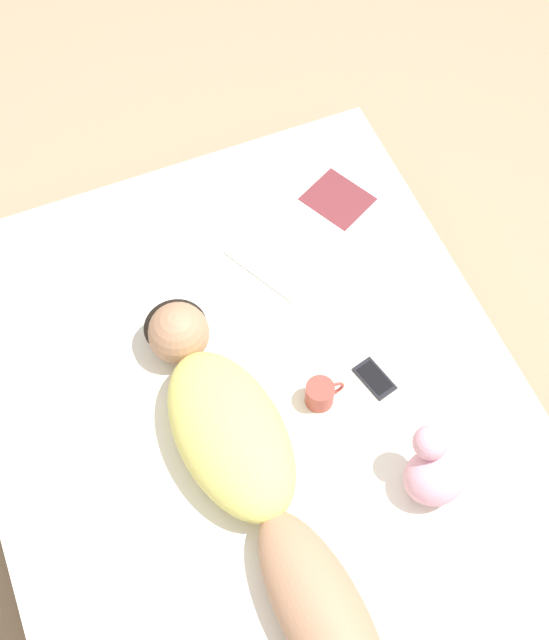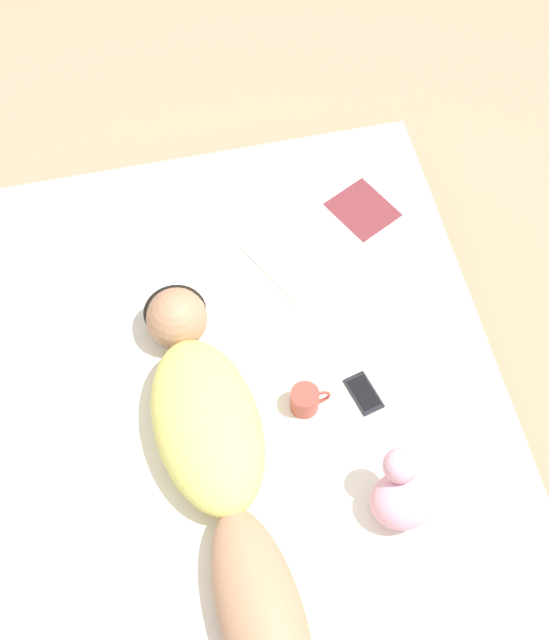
% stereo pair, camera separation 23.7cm
% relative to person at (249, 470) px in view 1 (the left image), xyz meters
% --- Properties ---
extents(ground_plane, '(12.00, 12.00, 0.00)m').
position_rel_person_xyz_m(ground_plane, '(0.10, 0.13, -0.58)').
color(ground_plane, '#9E8466').
extents(bed, '(1.65, 2.15, 0.49)m').
position_rel_person_xyz_m(bed, '(0.10, 0.13, -0.34)').
color(bed, brown).
rests_on(bed, ground_plane).
extents(person, '(0.35, 1.33, 0.19)m').
position_rel_person_xyz_m(person, '(0.00, 0.00, 0.00)').
color(person, '#A37556').
rests_on(person, bed).
extents(open_magazine, '(0.63, 0.51, 0.01)m').
position_rel_person_xyz_m(open_magazine, '(0.53, 0.76, -0.08)').
color(open_magazine, silver).
rests_on(open_magazine, bed).
extents(coffee_mug, '(0.12, 0.09, 0.09)m').
position_rel_person_xyz_m(coffee_mug, '(0.29, 0.15, -0.04)').
color(coffee_mug, '#993D33').
rests_on(coffee_mug, bed).
extents(cell_phone, '(0.10, 0.15, 0.01)m').
position_rel_person_xyz_m(cell_phone, '(0.47, 0.15, -0.08)').
color(cell_phone, black).
rests_on(cell_phone, bed).
extents(plush_toy, '(0.18, 0.19, 0.23)m').
position_rel_person_xyz_m(plush_toy, '(0.47, -0.20, 0.01)').
color(plush_toy, '#DB9EB2').
rests_on(plush_toy, bed).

